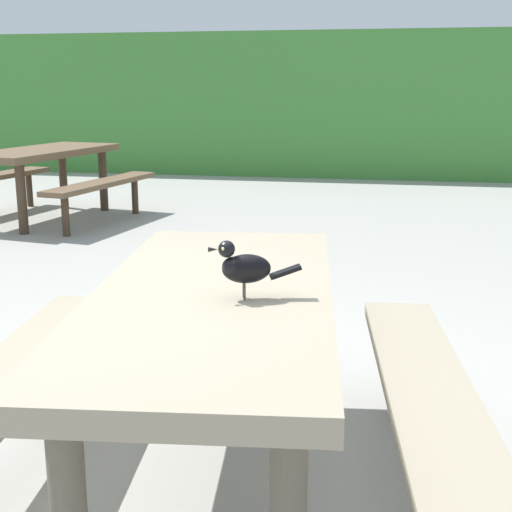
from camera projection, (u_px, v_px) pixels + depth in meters
name	position (u px, v px, depth m)	size (l,w,h in m)	color
ground_plane	(167.00, 483.00, 2.54)	(60.00, 60.00, 0.00)	#A3A099
hedge_wall	(353.00, 104.00, 11.59)	(28.00, 2.35, 2.16)	#428438
picnic_table_foreground	(214.00, 342.00, 2.34)	(1.87, 1.90, 0.74)	gray
bird_grackle	(243.00, 266.00, 2.16)	(0.28, 0.13, 0.18)	black
picnic_table_mid_left	(43.00, 167.00, 7.37)	(1.94, 1.96, 0.74)	brown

